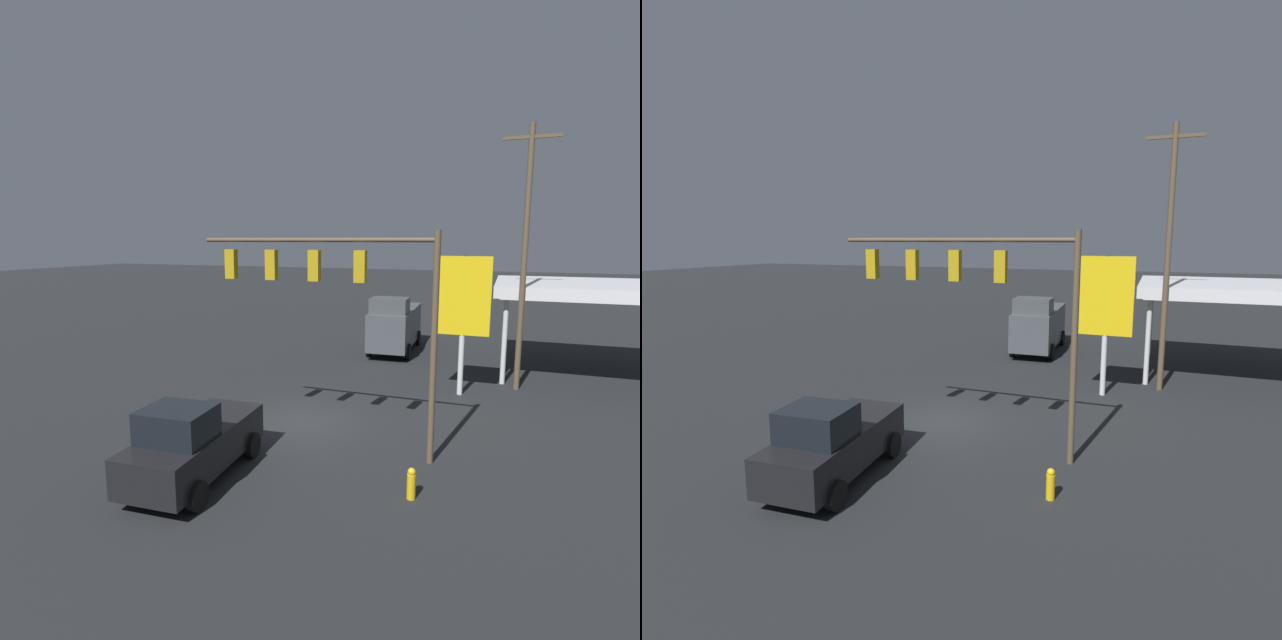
{
  "view_description": "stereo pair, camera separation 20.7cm",
  "coord_description": "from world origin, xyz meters",
  "views": [
    {
      "loc": [
        -7.23,
        16.91,
        6.93
      ],
      "look_at": [
        0.0,
        -2.0,
        3.67
      ],
      "focal_mm": 28.0,
      "sensor_mm": 36.0,
      "label": 1
    },
    {
      "loc": [
        -7.43,
        16.84,
        6.93
      ],
      "look_at": [
        0.0,
        -2.0,
        3.67
      ],
      "focal_mm": 28.0,
      "sensor_mm": 36.0,
      "label": 2
    }
  ],
  "objects": [
    {
      "name": "ground_plane",
      "position": [
        0.0,
        0.0,
        0.0
      ],
      "size": [
        200.0,
        200.0,
        0.0
      ],
      "primitive_type": "plane",
      "color": "black"
    },
    {
      "name": "traffic_signal_assembly",
      "position": [
        -2.02,
        1.86,
        5.5
      ],
      "size": [
        7.99,
        0.43,
        7.23
      ],
      "color": "brown",
      "rests_on": "ground"
    },
    {
      "name": "utility_pole",
      "position": [
        -7.76,
        -7.48,
        6.27
      ],
      "size": [
        2.4,
        0.26,
        11.94
      ],
      "color": "brown",
      "rests_on": "ground"
    },
    {
      "name": "gas_station_canopy",
      "position": [
        -11.88,
        -11.66,
        4.43
      ],
      "size": [
        10.7,
        8.12,
        4.77
      ],
      "color": "silver",
      "rests_on": "ground"
    },
    {
      "name": "price_sign",
      "position": [
        -5.36,
        -5.71,
        4.28
      ],
      "size": [
        2.3,
        0.27,
        6.23
      ],
      "color": "silver",
      "rests_on": "ground"
    },
    {
      "name": "delivery_truck",
      "position": [
        -0.65,
        -13.42,
        1.69
      ],
      "size": [
        2.78,
        6.89,
        3.58
      ],
      "rotation": [
        0.0,
        0.0,
        1.61
      ],
      "color": "#474C51",
      "rests_on": "ground"
    },
    {
      "name": "pickup_parked",
      "position": [
        1.12,
        5.41,
        1.11
      ],
      "size": [
        2.53,
        5.32,
        2.4
      ],
      "rotation": [
        0.0,
        0.0,
        1.64
      ],
      "color": "black",
      "rests_on": "ground"
    },
    {
      "name": "fire_hydrant",
      "position": [
        -5.05,
        4.3,
        0.44
      ],
      "size": [
        0.24,
        0.24,
        0.88
      ],
      "color": "gold",
      "rests_on": "ground"
    }
  ]
}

